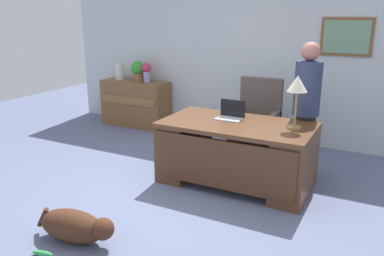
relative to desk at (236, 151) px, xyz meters
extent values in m
plane|color=slate|center=(-0.48, -0.67, -0.42)|extent=(12.00, 12.00, 0.00)
cube|color=silver|center=(-0.48, 1.93, 0.93)|extent=(7.00, 0.12, 2.70)
cube|color=brown|center=(0.90, 1.86, 1.27)|extent=(0.70, 0.03, 0.54)
cube|color=gray|center=(0.90, 1.84, 1.27)|extent=(0.62, 0.01, 0.46)
cube|color=brown|center=(0.00, 0.03, 0.32)|extent=(1.78, 0.97, 0.05)
cube|color=brown|center=(-0.71, 0.03, -0.06)|extent=(0.36, 0.91, 0.72)
cube|color=brown|center=(0.71, 0.03, -0.06)|extent=(0.36, 0.91, 0.72)
cube|color=#4E2F1C|center=(0.00, -0.43, -0.02)|extent=(1.68, 0.04, 0.57)
cube|color=brown|center=(-2.58, 1.58, 0.00)|extent=(1.23, 0.48, 0.82)
cube|color=brown|center=(-2.58, 1.33, 0.10)|extent=(1.13, 0.02, 0.14)
cube|color=#564C47|center=(-0.09, 0.94, -0.05)|extent=(0.60, 0.58, 0.18)
cylinder|color=black|center=(-0.09, 0.94, -0.28)|extent=(0.10, 0.10, 0.28)
cylinder|color=black|center=(-0.09, 0.94, -0.39)|extent=(0.52, 0.52, 0.05)
cube|color=#564C47|center=(-0.09, 1.18, 0.38)|extent=(0.60, 0.12, 0.67)
cube|color=#564C47|center=(-0.35, 0.94, 0.15)|extent=(0.08, 0.50, 0.22)
cube|color=#564C47|center=(0.17, 0.94, 0.15)|extent=(0.08, 0.50, 0.22)
cylinder|color=#262323|center=(0.67, 0.60, -0.01)|extent=(0.26, 0.26, 0.81)
cylinder|color=navy|center=(0.67, 0.60, 0.72)|extent=(0.32, 0.32, 0.66)
sphere|color=#AF6E5F|center=(0.67, 0.60, 1.16)|extent=(0.22, 0.22, 0.22)
ellipsoid|color=#472819|center=(-0.85, -1.87, -0.27)|extent=(0.70, 0.37, 0.30)
sphere|color=#472819|center=(-0.52, -1.84, -0.23)|extent=(0.20, 0.20, 0.20)
cylinder|color=#472819|center=(-1.18, -1.91, -0.25)|extent=(0.15, 0.06, 0.21)
cube|color=#B2B5BA|center=(-0.14, 0.12, 0.36)|extent=(0.32, 0.22, 0.01)
cube|color=black|center=(-0.14, 0.22, 0.47)|extent=(0.32, 0.01, 0.21)
cylinder|color=#9E8447|center=(0.65, 0.10, 0.36)|extent=(0.16, 0.16, 0.02)
cylinder|color=#9E8447|center=(0.65, 0.10, 0.57)|extent=(0.02, 0.02, 0.40)
cone|color=silver|center=(0.65, 0.10, 0.86)|extent=(0.22, 0.22, 0.18)
cylinder|color=#9B96D3|center=(-2.31, 1.58, 0.50)|extent=(0.11, 0.11, 0.18)
sphere|color=#C9345B|center=(-2.31, 1.58, 0.66)|extent=(0.17, 0.17, 0.17)
cylinder|color=silver|center=(-2.91, 1.58, 0.55)|extent=(0.15, 0.15, 0.28)
cylinder|color=brown|center=(-2.50, 1.58, 0.48)|extent=(0.18, 0.18, 0.14)
sphere|color=green|center=(-2.50, 1.58, 0.65)|extent=(0.24, 0.24, 0.24)
ellipsoid|color=green|center=(-0.91, -2.18, -0.39)|extent=(0.20, 0.09, 0.05)
camera|label=1|loc=(1.60, -4.22, 1.62)|focal=37.09mm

